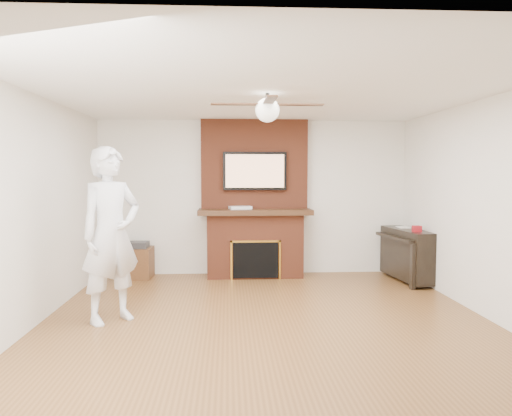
{
  "coord_description": "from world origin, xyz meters",
  "views": [
    {
      "loc": [
        -0.43,
        -5.37,
        1.65
      ],
      "look_at": [
        -0.07,
        0.9,
        1.21
      ],
      "focal_mm": 35.0,
      "sensor_mm": 36.0,
      "label": 1
    }
  ],
  "objects": [
    {
      "name": "room_shell",
      "position": [
        0.0,
        0.0,
        1.25
      ],
      "size": [
        5.36,
        5.86,
        2.86
      ],
      "color": "brown",
      "rests_on": "ground"
    },
    {
      "name": "tv",
      "position": [
        0.0,
        2.5,
        1.68
      ],
      "size": [
        1.0,
        0.08,
        0.6
      ],
      "color": "black",
      "rests_on": "fireplace"
    },
    {
      "name": "cable_box",
      "position": [
        -0.23,
        2.45,
        1.1
      ],
      "size": [
        0.38,
        0.27,
        0.05
      ],
      "primitive_type": "cube",
      "rotation": [
        0.0,
        0.0,
        0.24
      ],
      "color": "silver",
      "rests_on": "fireplace"
    },
    {
      "name": "candle_cream",
      "position": [
        0.17,
        2.36,
        0.05
      ],
      "size": [
        0.08,
        0.08,
        0.1
      ],
      "primitive_type": "cylinder",
      "color": "#FDF2C9",
      "rests_on": "ground"
    },
    {
      "name": "fireplace",
      "position": [
        0.0,
        2.55,
        1.0
      ],
      "size": [
        1.78,
        0.64,
        2.5
      ],
      "color": "brown",
      "rests_on": "ground"
    },
    {
      "name": "person",
      "position": [
        -1.71,
        0.16,
        0.97
      ],
      "size": [
        0.84,
        0.83,
        1.94
      ],
      "primitive_type": "imported",
      "rotation": [
        0.0,
        0.0,
        0.75
      ],
      "color": "silver",
      "rests_on": "ground"
    },
    {
      "name": "piano",
      "position": [
        2.31,
        2.0,
        0.43
      ],
      "size": [
        0.59,
        1.25,
        0.89
      ],
      "rotation": [
        0.0,
        0.0,
        0.12
      ],
      "color": "black",
      "rests_on": "ground"
    },
    {
      "name": "candle_green",
      "position": [
        0.04,
        2.31,
        0.05
      ],
      "size": [
        0.07,
        0.07,
        0.1
      ],
      "primitive_type": "cylinder",
      "color": "#4F7D32",
      "rests_on": "ground"
    },
    {
      "name": "candle_blue",
      "position": [
        0.24,
        2.37,
        0.03
      ],
      "size": [
        0.06,
        0.06,
        0.07
      ],
      "primitive_type": "cylinder",
      "color": "#2E578C",
      "rests_on": "ground"
    },
    {
      "name": "candle_orange",
      "position": [
        -0.06,
        2.33,
        0.07
      ],
      "size": [
        0.07,
        0.07,
        0.13
      ],
      "primitive_type": "cylinder",
      "color": "#BB6016",
      "rests_on": "ground"
    },
    {
      "name": "side_table",
      "position": [
        -1.87,
        2.48,
        0.26
      ],
      "size": [
        0.51,
        0.51,
        0.57
      ],
      "rotation": [
        0.0,
        0.0,
        -0.04
      ],
      "color": "#522F17",
      "rests_on": "ground"
    },
    {
      "name": "ceiling_fan",
      "position": [
        -0.0,
        0.0,
        2.33
      ],
      "size": [
        1.21,
        1.21,
        0.31
      ],
      "color": "black",
      "rests_on": "room_shell"
    }
  ]
}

